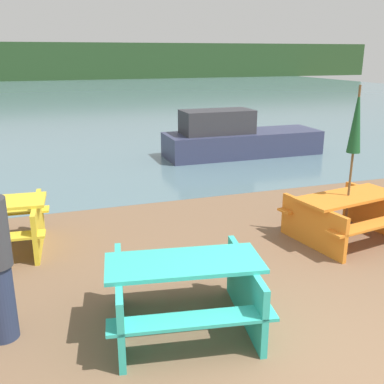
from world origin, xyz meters
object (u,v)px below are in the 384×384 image
object	(u,v)px
boat	(237,139)
picnic_table_teal	(184,288)
picnic_table_orange	(347,212)
umbrella_darkgreen	(356,122)

from	to	relation	value
boat	picnic_table_teal	bearing A→B (deg)	-117.94
picnic_table_orange	boat	bearing A→B (deg)	81.92
picnic_table_orange	umbrella_darkgreen	world-z (taller)	umbrella_darkgreen
umbrella_darkgreen	boat	distance (m)	6.45
picnic_table_orange	umbrella_darkgreen	xyz separation A→B (m)	(0.00, -0.00, 1.45)
picnic_table_orange	boat	distance (m)	6.30
picnic_table_teal	picnic_table_orange	world-z (taller)	picnic_table_teal
picnic_table_teal	umbrella_darkgreen	world-z (taller)	umbrella_darkgreen
picnic_table_teal	boat	bearing A→B (deg)	62.02
boat	umbrella_darkgreen	bearing A→B (deg)	-98.04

